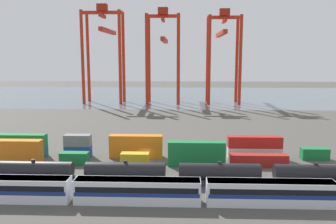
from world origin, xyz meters
TOP-DOWN VIEW (x-y plane):
  - ground_plane at (0.00, 40.00)m, footprint 420.00×420.00m
  - harbour_water at (0.00, 131.62)m, footprint 400.00×110.00m
  - passenger_train at (1.14, -23.00)m, footprint 61.68×3.14m
  - freight_tank_row at (14.92, -14.35)m, footprint 82.88×2.87m
  - shipping_container_0 at (-28.17, -2.97)m, footprint 12.10×2.44m
  - shipping_container_1 at (-28.17, -2.97)m, footprint 12.10×2.44m
  - shipping_container_2 at (-15.03, -2.97)m, footprint 6.04×2.44m
  - shipping_container_3 at (-1.90, -2.97)m, footprint 6.04×2.44m
  - shipping_container_4 at (11.24, -2.97)m, footprint 12.10×2.44m
  - shipping_container_5 at (11.24, -2.97)m, footprint 12.10×2.44m
  - shipping_container_6 at (24.38, -2.97)m, footprint 12.10×2.44m
  - shipping_container_7 at (-29.39, 2.72)m, footprint 12.10×2.44m
  - shipping_container_8 at (-29.39, 2.72)m, footprint 12.10×2.44m
  - shipping_container_9 at (-15.89, 2.72)m, footprint 6.04×2.44m
  - shipping_container_10 at (-15.89, 2.72)m, footprint 6.04×2.44m
  - shipping_container_11 at (-2.39, 2.72)m, footprint 12.10×2.44m
  - shipping_container_12 at (-2.39, 2.72)m, footprint 12.10×2.44m
  - shipping_container_13 at (11.10, 2.72)m, footprint 6.04×2.44m
  - shipping_container_14 at (24.60, 2.72)m, footprint 12.10×2.44m
  - shipping_container_15 at (24.60, 2.72)m, footprint 12.10×2.44m
  - shipping_container_16 at (38.10, 2.72)m, footprint 6.04×2.44m
  - gantry_crane_west at (-30.49, 101.97)m, footprint 19.58×36.28m
  - gantry_crane_central at (-1.25, 102.59)m, footprint 16.47×39.92m
  - gantry_crane_east at (27.99, 102.65)m, footprint 16.12×39.83m

SIDE VIEW (x-z plane):
  - ground_plane at x=0.00m, z-range 0.00..0.00m
  - harbour_water at x=0.00m, z-range 0.00..0.01m
  - shipping_container_0 at x=-28.17m, z-range 0.00..2.60m
  - shipping_container_2 at x=-15.03m, z-range 0.00..2.60m
  - shipping_container_3 at x=-1.90m, z-range 0.00..2.60m
  - shipping_container_4 at x=11.24m, z-range 0.00..2.60m
  - shipping_container_6 at x=24.38m, z-range 0.00..2.60m
  - shipping_container_7 at x=-29.39m, z-range 0.00..2.60m
  - shipping_container_9 at x=-15.89m, z-range 0.00..2.60m
  - shipping_container_11 at x=-2.39m, z-range 0.00..2.60m
  - shipping_container_13 at x=11.10m, z-range 0.00..2.60m
  - shipping_container_14 at x=24.60m, z-range 0.00..2.60m
  - shipping_container_16 at x=38.10m, z-range 0.00..2.60m
  - freight_tank_row at x=14.92m, z-range -0.13..4.20m
  - passenger_train at x=1.14m, z-range 0.19..4.09m
  - shipping_container_1 at x=-28.17m, z-range 2.60..5.20m
  - shipping_container_5 at x=11.24m, z-range 2.60..5.20m
  - shipping_container_8 at x=-29.39m, z-range 2.60..5.20m
  - shipping_container_10 at x=-15.89m, z-range 2.60..5.20m
  - shipping_container_12 at x=-2.39m, z-range 2.60..5.20m
  - shipping_container_15 at x=24.60m, z-range 2.60..5.20m
  - gantry_crane_central at x=-1.25m, z-range 4.56..50.40m
  - gantry_crane_east at x=27.99m, z-range 5.40..50.54m
  - gantry_crane_west at x=-30.49m, z-range 5.39..53.04m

